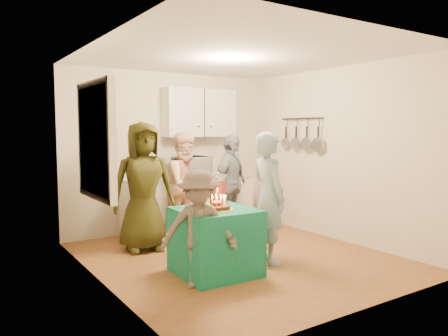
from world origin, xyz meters
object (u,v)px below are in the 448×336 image
microwave (192,166)px  man_birthday (269,198)px  counter (189,205)px  woman_back_right (231,184)px  child_near_left (199,229)px  party_table (215,241)px  woman_back_left (143,186)px  woman_back_center (187,186)px  punch_jar (218,190)px

microwave → man_birthday: man_birthday is taller
counter → woman_back_right: woman_back_right is taller
man_birthday → child_near_left: size_ratio=1.32×
woman_back_right → child_near_left: size_ratio=1.27×
microwave → party_table: microwave is taller
microwave → child_near_left: (-1.22, -2.34, -0.45)m
counter → party_table: 2.23m
microwave → woman_back_left: bearing=-160.5°
counter → woman_back_left: size_ratio=1.24×
microwave → man_birthday: bearing=-103.0°
woman_back_center → woman_back_right: woman_back_center is taller
counter → punch_jar: (-0.59, -1.82, 0.50)m
punch_jar → man_birthday: 0.65m
microwave → woman_back_left: size_ratio=0.32×
party_table → woman_back_left: bearing=102.1°
punch_jar → woman_back_center: woman_back_center is taller
punch_jar → woman_back_right: (1.08, 1.31, -0.14)m
woman_back_center → woman_back_left: bearing=-176.7°
microwave → party_table: bearing=-123.8°
counter → punch_jar: 1.97m
woman_back_right → punch_jar: bearing=-158.2°
party_table → woman_back_center: (0.51, 1.63, 0.44)m
punch_jar → party_table: bearing=-127.8°
child_near_left → microwave: bearing=95.0°
counter → party_table: (-0.80, -2.08, -0.05)m
party_table → child_near_left: child_near_left is taller
party_table → woman_back_center: 1.77m
punch_jar → woman_back_right: woman_back_right is taller
counter → man_birthday: (-0.00, -2.07, 0.39)m
microwave → child_near_left: 2.68m
microwave → party_table: (-0.85, -2.08, -0.69)m
counter → man_birthday: man_birthday is taller
man_birthday → child_near_left: bearing=114.1°
party_table → woman_back_left: woman_back_left is taller
woman_back_center → microwave: bearing=39.5°
man_birthday → child_near_left: (-1.17, -0.27, -0.20)m
party_table → man_birthday: bearing=0.6°
counter → child_near_left: child_near_left is taller
punch_jar → woman_back_right: size_ratio=0.21×
party_table → man_birthday: size_ratio=0.52×
microwave → child_near_left: child_near_left is taller
woman_back_left → microwave: bearing=39.4°
counter → microwave: size_ratio=3.81×
woman_back_left → party_table: bearing=-69.6°
child_near_left → man_birthday: bearing=45.7°
party_table → woman_back_right: woman_back_right is taller
punch_jar → child_near_left: bearing=-137.4°
microwave → woman_back_left: (-1.14, -0.69, -0.18)m
counter → woman_back_center: woman_back_center is taller
woman_back_left → punch_jar: bearing=-57.7°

